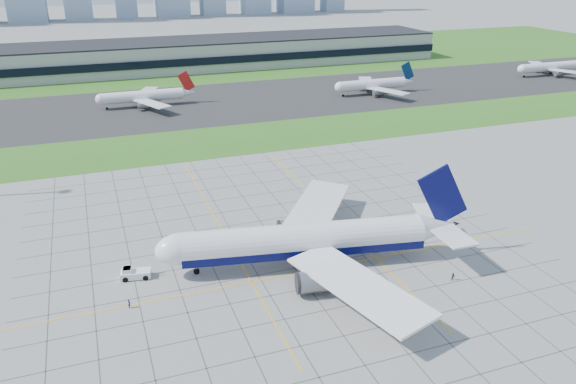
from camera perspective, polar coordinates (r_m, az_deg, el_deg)
name	(u,v)px	position (r m, az deg, el deg)	size (l,w,h in m)	color
ground	(295,268)	(118.34, 0.67, -7.76)	(1400.00, 1400.00, 0.00)	gray
grass_median	(203,143)	(198.00, -8.59, 4.97)	(700.00, 35.00, 0.04)	#33661D
asphalt_taxiway	(176,106)	(250.15, -11.26, 8.60)	(700.00, 75.00, 0.04)	#383838
grass_far	(145,63)	(357.04, -14.29, 12.60)	(700.00, 145.00, 0.04)	#33661D
apron_markings	(279,244)	(127.53, -0.91, -5.32)	(120.00, 130.00, 0.03)	#474744
terminal	(219,52)	(337.81, -6.98, 13.91)	(260.00, 43.00, 15.80)	#B7B7B2
airliner	(306,240)	(117.07, 1.87, -4.94)	(65.58, 65.88, 20.80)	white
pushback_tug	(134,273)	(118.73, -15.36, -7.96)	(8.82, 3.91, 2.42)	white
crew_near	(129,304)	(109.86, -15.83, -10.87)	(0.66, 0.44, 1.82)	black
crew_far	(453,277)	(118.62, 16.44, -8.26)	(0.82, 0.64, 1.69)	#2A241C
distant_jet_1	(144,96)	(251.21, -14.41, 9.43)	(39.83, 42.66, 14.08)	white
distant_jet_2	(373,84)	(269.11, 8.65, 10.76)	(38.76, 42.66, 14.08)	white
distant_jet_3	(551,67)	(340.58, 25.18, 11.45)	(43.81, 42.66, 14.08)	white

